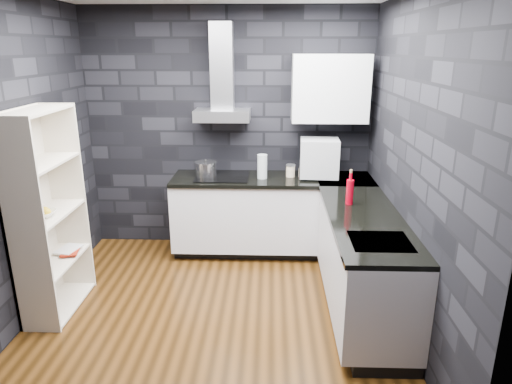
# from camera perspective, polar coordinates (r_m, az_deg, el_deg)

# --- Properties ---
(ground) EXTENTS (3.20, 3.20, 0.00)m
(ground) POSITION_cam_1_polar(r_m,az_deg,el_deg) (4.22, -5.13, -14.90)
(ground) COLOR #48290E
(wall_back) EXTENTS (3.20, 0.05, 2.70)m
(wall_back) POSITION_cam_1_polar(r_m,az_deg,el_deg) (5.26, -3.41, 7.59)
(wall_back) COLOR black
(wall_back) RESTS_ON ground
(wall_front) EXTENTS (3.20, 0.05, 2.70)m
(wall_front) POSITION_cam_1_polar(r_m,az_deg,el_deg) (2.17, -11.30, -7.80)
(wall_front) COLOR black
(wall_front) RESTS_ON ground
(wall_left) EXTENTS (0.05, 3.20, 2.70)m
(wall_left) POSITION_cam_1_polar(r_m,az_deg,el_deg) (4.21, -28.22, 2.95)
(wall_left) COLOR black
(wall_left) RESTS_ON ground
(wall_right) EXTENTS (0.05, 3.20, 2.70)m
(wall_right) POSITION_cam_1_polar(r_m,az_deg,el_deg) (3.82, 19.27, 2.75)
(wall_right) COLOR black
(wall_right) RESTS_ON ground
(toekick_back) EXTENTS (2.18, 0.50, 0.10)m
(toekick_back) POSITION_cam_1_polar(r_m,az_deg,el_deg) (5.35, 1.95, -6.82)
(toekick_back) COLOR black
(toekick_back) RESTS_ON ground
(toekick_right) EXTENTS (0.50, 1.78, 0.10)m
(toekick_right) POSITION_cam_1_polar(r_m,az_deg,el_deg) (4.34, 13.40, -13.62)
(toekick_right) COLOR black
(toekick_right) RESTS_ON ground
(counter_back_cab) EXTENTS (2.20, 0.60, 0.76)m
(counter_back_cab) POSITION_cam_1_polar(r_m,az_deg,el_deg) (5.15, 2.00, -2.65)
(counter_back_cab) COLOR white
(counter_back_cab) RESTS_ON ground
(counter_right_cab) EXTENTS (0.60, 1.80, 0.76)m
(counter_right_cab) POSITION_cam_1_polar(r_m,az_deg,el_deg) (4.13, 13.28, -8.52)
(counter_right_cab) COLOR white
(counter_right_cab) RESTS_ON ground
(counter_back_top) EXTENTS (2.20, 0.62, 0.04)m
(counter_back_top) POSITION_cam_1_polar(r_m,az_deg,el_deg) (5.01, 2.04, 1.60)
(counter_back_top) COLOR black
(counter_back_top) RESTS_ON counter_back_cab
(counter_right_top) EXTENTS (0.62, 1.80, 0.04)m
(counter_right_top) POSITION_cam_1_polar(r_m,az_deg,el_deg) (3.97, 13.54, -3.33)
(counter_right_top) COLOR black
(counter_right_top) RESTS_ON counter_right_cab
(counter_corner_top) EXTENTS (0.62, 0.62, 0.04)m
(counter_corner_top) POSITION_cam_1_polar(r_m,az_deg,el_deg) (5.09, 11.09, 1.51)
(counter_corner_top) COLOR black
(counter_corner_top) RESTS_ON counter_right_cab
(hood_body) EXTENTS (0.60, 0.34, 0.12)m
(hood_body) POSITION_cam_1_polar(r_m,az_deg,el_deg) (5.04, -4.23, 9.55)
(hood_body) COLOR silver
(hood_body) RESTS_ON wall_back
(hood_chimney) EXTENTS (0.24, 0.20, 0.90)m
(hood_chimney) POSITION_cam_1_polar(r_m,az_deg,el_deg) (5.06, -4.28, 15.39)
(hood_chimney) COLOR silver
(hood_chimney) RESTS_ON hood_body
(upper_cabinet) EXTENTS (0.80, 0.35, 0.70)m
(upper_cabinet) POSITION_cam_1_polar(r_m,az_deg,el_deg) (5.01, 9.22, 12.67)
(upper_cabinet) COLOR silver
(upper_cabinet) RESTS_ON wall_back
(cooktop) EXTENTS (0.58, 0.50, 0.01)m
(cooktop) POSITION_cam_1_polar(r_m,az_deg,el_deg) (5.05, -4.21, 1.97)
(cooktop) COLOR black
(cooktop) RESTS_ON counter_back_top
(sink_rim) EXTENTS (0.44, 0.40, 0.01)m
(sink_rim) POSITION_cam_1_polar(r_m,az_deg,el_deg) (3.51, 15.27, -6.04)
(sink_rim) COLOR silver
(sink_rim) RESTS_ON counter_right_top
(pot) EXTENTS (0.26, 0.26, 0.14)m
(pot) POSITION_cam_1_polar(r_m,az_deg,el_deg) (5.07, -6.28, 2.85)
(pot) COLOR #B0AFB4
(pot) RESTS_ON cooktop
(glass_vase) EXTENTS (0.13, 0.13, 0.26)m
(glass_vase) POSITION_cam_1_polar(r_m,az_deg,el_deg) (4.95, 0.78, 3.20)
(glass_vase) COLOR silver
(glass_vase) RESTS_ON counter_back_top
(storage_jar) EXTENTS (0.12, 0.12, 0.12)m
(storage_jar) POSITION_cam_1_polar(r_m,az_deg,el_deg) (5.05, 4.33, 2.61)
(storage_jar) COLOR beige
(storage_jar) RESTS_ON counter_back_top
(utensil_crock) EXTENTS (0.12, 0.12, 0.12)m
(utensil_crock) POSITION_cam_1_polar(r_m,az_deg,el_deg) (4.97, 5.86, 2.34)
(utensil_crock) COLOR #B0AFB4
(utensil_crock) RESTS_ON counter_back_top
(appliance_garage) EXTENTS (0.42, 0.34, 0.41)m
(appliance_garage) POSITION_cam_1_polar(r_m,az_deg,el_deg) (4.98, 7.91, 4.25)
(appliance_garage) COLOR silver
(appliance_garage) RESTS_ON counter_back_top
(red_bottle) EXTENTS (0.09, 0.09, 0.23)m
(red_bottle) POSITION_cam_1_polar(r_m,az_deg,el_deg) (4.22, 11.64, -0.01)
(red_bottle) COLOR #A90012
(red_bottle) RESTS_ON counter_right_top
(bookshelf) EXTENTS (0.52, 0.86, 1.80)m
(bookshelf) POSITION_cam_1_polar(r_m,az_deg,el_deg) (4.30, -24.52, -2.56)
(bookshelf) COLOR beige
(bookshelf) RESTS_ON ground
(fruit_bowl) EXTENTS (0.21, 0.21, 0.05)m
(fruit_bowl) POSITION_cam_1_polar(r_m,az_deg,el_deg) (4.22, -25.05, -2.46)
(fruit_bowl) COLOR white
(fruit_bowl) RESTS_ON bookshelf
(book_red) EXTENTS (0.15, 0.05, 0.20)m
(book_red) POSITION_cam_1_polar(r_m,az_deg,el_deg) (4.52, -23.26, -5.92)
(book_red) COLOR maroon
(book_red) RESTS_ON bookshelf
(book_second) EXTENTS (0.17, 0.06, 0.23)m
(book_second) POSITION_cam_1_polar(r_m,az_deg,el_deg) (4.59, -23.39, -5.27)
(book_second) COLOR #B2B2B2
(book_second) RESTS_ON bookshelf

